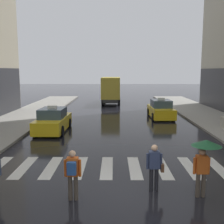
# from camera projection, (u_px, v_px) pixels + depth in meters

# --- Properties ---
(ground_plane) EXTENTS (160.00, 160.00, 0.00)m
(ground_plane) POSITION_uv_depth(u_px,v_px,m) (123.00, 200.00, 8.83)
(ground_plane) COLOR black
(crosswalk_markings) EXTENTS (11.30, 2.80, 0.01)m
(crosswalk_markings) POSITION_uv_depth(u_px,v_px,m) (121.00, 167.00, 11.79)
(crosswalk_markings) COLOR silver
(crosswalk_markings) RESTS_ON ground
(taxi_lead) EXTENTS (1.98, 4.57, 1.80)m
(taxi_lead) POSITION_uv_depth(u_px,v_px,m) (53.00, 121.00, 18.74)
(taxi_lead) COLOR yellow
(taxi_lead) RESTS_ON ground
(taxi_second) EXTENTS (1.99, 4.57, 1.80)m
(taxi_second) POSITION_uv_depth(u_px,v_px,m) (161.00, 110.00, 24.13)
(taxi_second) COLOR yellow
(taxi_second) RESTS_ON ground
(box_truck) EXTENTS (2.38, 7.58, 3.35)m
(box_truck) POSITION_uv_depth(u_px,v_px,m) (111.00, 89.00, 34.51)
(box_truck) COLOR #2D2D2D
(box_truck) RESTS_ON ground
(pedestrian_with_umbrella) EXTENTS (0.96, 0.96, 1.94)m
(pedestrian_with_umbrella) POSITION_uv_depth(u_px,v_px,m) (205.00, 153.00, 8.81)
(pedestrian_with_umbrella) COLOR #473D33
(pedestrian_with_umbrella) RESTS_ON ground
(pedestrian_with_backpack) EXTENTS (0.55, 0.43, 1.65)m
(pedestrian_with_backpack) POSITION_uv_depth(u_px,v_px,m) (73.00, 171.00, 8.65)
(pedestrian_with_backpack) COLOR #473D33
(pedestrian_with_backpack) RESTS_ON ground
(pedestrian_with_handbag) EXTENTS (0.61, 0.24, 1.65)m
(pedestrian_with_handbag) POSITION_uv_depth(u_px,v_px,m) (155.00, 165.00, 9.35)
(pedestrian_with_handbag) COLOR black
(pedestrian_with_handbag) RESTS_ON ground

